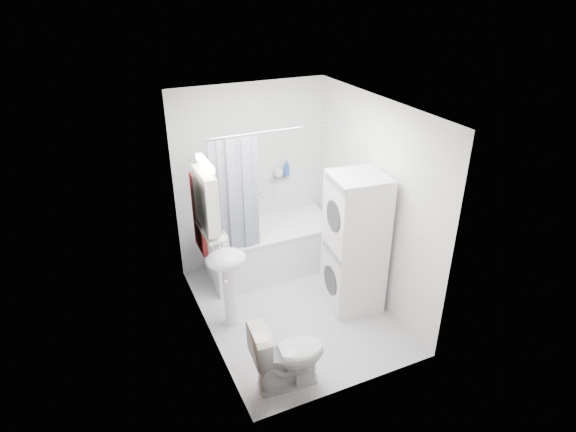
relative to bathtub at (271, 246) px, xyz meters
name	(u,v)px	position (x,y,z in m)	size (l,w,h in m)	color
floor	(294,309)	(-0.10, -0.92, -0.35)	(2.60, 2.60, 0.00)	silver
room_walls	(294,194)	(-0.10, -0.92, 1.14)	(2.60, 2.60, 2.60)	silver
wainscot	(283,254)	(-0.10, -0.63, 0.25)	(1.98, 2.58, 2.58)	white
door	(226,282)	(-1.05, -1.47, 0.65)	(0.05, 2.00, 2.00)	brown
bathtub	(271,246)	(0.00, 0.00, 0.00)	(1.66, 0.79, 0.63)	white
tub_spout	(274,192)	(0.20, 0.33, 0.60)	(0.04, 0.04, 0.12)	silver
curtain_rod	(280,130)	(0.00, -0.33, 1.65)	(0.02, 0.02, 1.84)	silver
shower_curtain	(236,201)	(-0.55, -0.33, 0.90)	(0.55, 0.02, 1.45)	#15244B
sink	(227,271)	(-0.85, -0.85, 0.35)	(0.44, 0.37, 1.04)	white
medicine_cabinet	(206,199)	(-1.00, -0.82, 1.22)	(0.13, 0.50, 0.71)	white
shelf	(211,231)	(-0.99, -0.82, 0.85)	(0.18, 0.54, 0.03)	silver
shower_caddy	(278,178)	(0.25, 0.32, 0.80)	(0.22, 0.06, 0.02)	silver
towel	(199,213)	(-1.04, -0.57, 0.95)	(0.07, 0.35, 0.86)	maroon
washer_dryer	(355,243)	(0.58, -1.09, 0.47)	(0.65, 0.64, 1.64)	white
toilet	(288,355)	(-0.63, -1.92, 0.00)	(0.40, 0.71, 0.70)	white
soap_pump	(225,242)	(-0.81, -0.67, 0.60)	(0.08, 0.17, 0.08)	gray
shelf_bottle	(215,233)	(-0.99, -0.97, 0.90)	(0.07, 0.18, 0.07)	gray
shelf_cup	(207,221)	(-0.99, -0.70, 0.91)	(0.10, 0.09, 0.10)	gray
shampoo_a	(278,172)	(0.25, 0.32, 0.88)	(0.13, 0.17, 0.13)	gray
shampoo_b	(287,173)	(0.37, 0.32, 0.85)	(0.08, 0.21, 0.08)	#27519D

